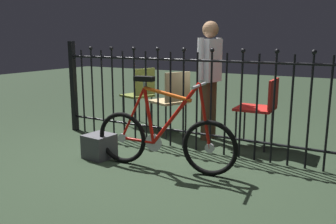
% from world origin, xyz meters
% --- Properties ---
extents(ground_plane, '(20.00, 20.00, 0.00)m').
position_xyz_m(ground_plane, '(0.00, 0.00, 0.00)').
color(ground_plane, '#263423').
extents(iron_fence, '(3.63, 0.07, 1.27)m').
position_xyz_m(iron_fence, '(-0.05, 0.74, 0.64)').
color(iron_fence, black).
rests_on(iron_fence, ground).
extents(bicycle, '(1.50, 0.40, 0.94)m').
position_xyz_m(bicycle, '(0.13, 0.02, 0.33)').
color(bicycle, black).
rests_on(bicycle, ground).
extents(chair_red, '(0.45, 0.45, 0.84)m').
position_xyz_m(chair_red, '(0.78, 1.24, 0.53)').
color(chair_red, black).
rests_on(chair_red, ground).
extents(chair_olive, '(0.49, 0.49, 0.88)m').
position_xyz_m(chair_olive, '(-1.10, 1.43, 0.53)').
color(chair_olive, black).
rests_on(chair_olive, ground).
extents(chair_tan, '(0.56, 0.56, 0.88)m').
position_xyz_m(chair_tan, '(-0.42, 1.18, 0.53)').
color(chair_tan, black).
rests_on(chair_tan, ground).
extents(person_visitor, '(0.23, 0.47, 1.52)m').
position_xyz_m(person_visitor, '(0.08, 1.28, 0.90)').
color(person_visitor, '#4C3823').
rests_on(person_visitor, ground).
extents(display_crate, '(0.32, 0.32, 0.26)m').
position_xyz_m(display_crate, '(-0.67, -0.03, 0.13)').
color(display_crate, '#4C4C51').
rests_on(display_crate, ground).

